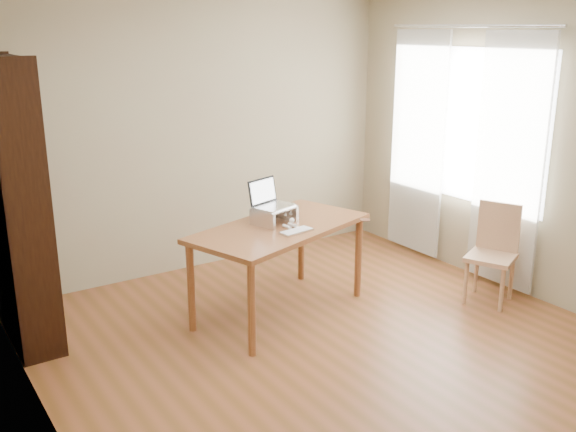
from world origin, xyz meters
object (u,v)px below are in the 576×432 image
at_px(bookshelf, 17,204).
at_px(desk, 280,236).
at_px(keyboard, 296,231).
at_px(cat, 274,215).
at_px(laptop, 271,199).
at_px(chair, 496,250).

relative_size(bookshelf, desk, 1.27).
xyz_separation_m(keyboard, cat, (0.00, 0.33, 0.05)).
xyz_separation_m(laptop, chair, (1.67, -0.94, -0.49)).
distance_m(bookshelf, chair, 3.83).
bearing_deg(laptop, bookshelf, 146.41).
xyz_separation_m(bookshelf, keyboard, (1.83, -0.88, -0.29)).
height_order(laptop, keyboard, laptop).
xyz_separation_m(cat, chair, (1.65, -0.92, -0.36)).
bearing_deg(chair, cat, 126.98).
bearing_deg(desk, cat, 65.89).
height_order(laptop, chair, laptop).
relative_size(desk, cat, 3.51).
height_order(desk, keyboard, keyboard).
bearing_deg(bookshelf, chair, -22.90).
bearing_deg(desk, chair, -43.23).
distance_m(keyboard, cat, 0.33).
xyz_separation_m(bookshelf, chair, (3.48, -1.47, -0.60)).
bearing_deg(chair, desk, 130.17).
distance_m(bookshelf, desk, 1.97).
bearing_deg(cat, laptop, 109.30).
xyz_separation_m(desk, cat, (0.01, 0.11, 0.15)).
xyz_separation_m(bookshelf, cat, (1.83, -0.55, -0.24)).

